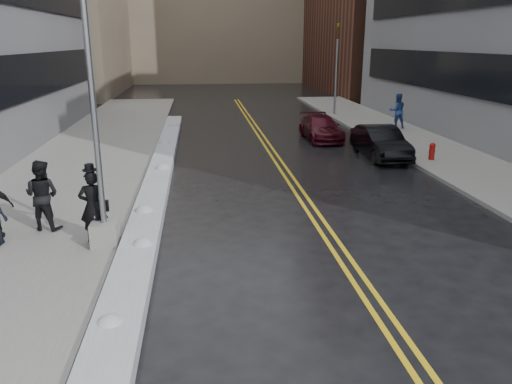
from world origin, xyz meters
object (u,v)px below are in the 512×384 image
object	(u,v)px
pedestrian_fedora	(93,206)
pedestrian_east	(397,111)
fire_hydrant	(432,150)
pedestrian_b	(42,195)
car_maroon	(321,128)
car_black	(380,142)
traffic_signal	(336,66)
lamppost	(97,152)

from	to	relation	value
pedestrian_fedora	pedestrian_east	bearing A→B (deg)	-139.81
fire_hydrant	pedestrian_east	size ratio (longest dim) A/B	0.37
pedestrian_fedora	fire_hydrant	bearing A→B (deg)	-156.27
pedestrian_b	car_maroon	size ratio (longest dim) A/B	0.45
car_black	traffic_signal	bearing A→B (deg)	83.42
traffic_signal	lamppost	bearing A→B (deg)	-118.21
car_black	car_maroon	bearing A→B (deg)	108.59
pedestrian_b	lamppost	bearing A→B (deg)	159.45
fire_hydrant	pedestrian_east	bearing A→B (deg)	78.75
pedestrian_b	pedestrian_east	size ratio (longest dim) A/B	0.96
traffic_signal	pedestrian_fedora	world-z (taller)	traffic_signal
fire_hydrant	pedestrian_b	distance (m)	15.62
fire_hydrant	pedestrian_b	world-z (taller)	pedestrian_b
pedestrian_east	car_black	xyz separation A→B (m)	(-3.48, -6.86, -0.43)
fire_hydrant	car_black	bearing A→B (deg)	148.57
fire_hydrant	traffic_signal	bearing A→B (deg)	92.05
pedestrian_b	pedestrian_east	world-z (taller)	pedestrian_east
pedestrian_fedora	car_maroon	distance (m)	16.26
fire_hydrant	traffic_signal	xyz separation A→B (m)	(-0.50, 14.00, 2.85)
pedestrian_b	car_black	world-z (taller)	pedestrian_b
lamppost	fire_hydrant	distance (m)	14.81
pedestrian_fedora	pedestrian_b	size ratio (longest dim) A/B	0.97
pedestrian_b	car_maroon	bearing A→B (deg)	-114.94
pedestrian_fedora	pedestrian_east	distance (m)	21.18
car_maroon	car_black	bearing A→B (deg)	-71.36
fire_hydrant	car_black	world-z (taller)	car_black
fire_hydrant	pedestrian_east	world-z (taller)	pedestrian_east
pedestrian_fedora	car_maroon	world-z (taller)	pedestrian_fedora
lamppost	pedestrian_east	world-z (taller)	lamppost
pedestrian_fedora	traffic_signal	bearing A→B (deg)	-126.88
traffic_signal	car_maroon	distance (m)	9.21
fire_hydrant	car_maroon	world-z (taller)	car_maroon
traffic_signal	car_maroon	bearing A→B (deg)	-109.74
pedestrian_b	car_black	distance (m)	14.52
lamppost	pedestrian_east	distance (m)	21.25
fire_hydrant	car_maroon	size ratio (longest dim) A/B	0.17
fire_hydrant	pedestrian_b	xyz separation A→B (m)	(-14.11, -6.68, 0.56)
traffic_signal	pedestrian_fedora	xyz separation A→B (m)	(-12.09, -21.72, -2.33)
pedestrian_east	car_black	distance (m)	7.70
lamppost	pedestrian_east	xyz separation A→B (m)	(13.89, 16.01, -1.39)
car_black	car_maroon	size ratio (longest dim) A/B	1.01
pedestrian_east	car_black	world-z (taller)	pedestrian_east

